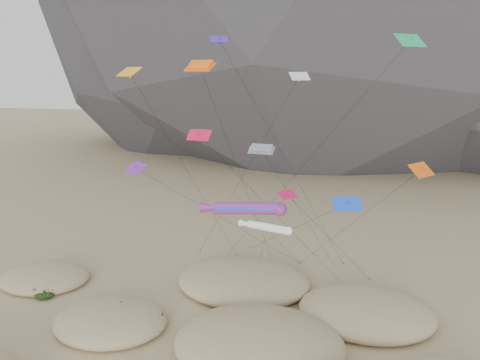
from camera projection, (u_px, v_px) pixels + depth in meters
name	position (u px, v px, depth m)	size (l,w,h in m)	color
dunes	(210.00, 347.00, 39.82)	(51.62, 39.04, 4.08)	#CCB789
dune_grass	(199.00, 344.00, 40.15)	(40.94, 28.50, 1.49)	black
kite_stakes	(285.00, 265.00, 58.20)	(22.02, 5.80, 0.30)	#3F2D1E
rainbow_tube_kite	(244.00, 208.00, 44.55)	(8.96, 14.87, 11.91)	#FD1A2C
white_tube_kite	(266.00, 227.00, 41.33)	(5.75, 14.73, 10.80)	white
orange_parafoil	(201.00, 69.00, 42.43)	(7.00, 13.17, 24.69)	#FF5F0D
multi_parafoil	(263.00, 151.00, 42.89)	(8.07, 15.15, 17.18)	red
delta_kites	(278.00, 127.00, 41.69)	(27.61, 19.66, 26.91)	silver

